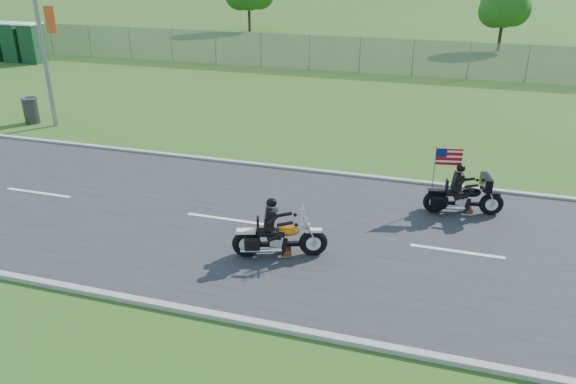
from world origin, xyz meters
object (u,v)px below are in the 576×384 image
(porta_toilet_b, at_px, (14,43))
(motorcycle_lead, at_px, (278,238))
(trash_can, at_px, (31,111))
(motorcycle_follow, at_px, (463,197))
(porta_toilet_a, at_px, (33,44))

(porta_toilet_b, xyz_separation_m, motorcycle_lead, (23.34, -18.40, -0.66))
(motorcycle_lead, relative_size, trash_can, 2.15)
(motorcycle_lead, bearing_deg, porta_toilet_b, 122.70)
(porta_toilet_b, bearing_deg, motorcycle_follow, -28.24)
(porta_toilet_a, bearing_deg, porta_toilet_b, 180.00)
(porta_toilet_b, distance_m, motorcycle_lead, 29.73)
(motorcycle_follow, height_order, trash_can, motorcycle_follow)
(motorcycle_lead, relative_size, motorcycle_follow, 1.02)
(porta_toilet_a, distance_m, trash_can, 14.08)
(porta_toilet_b, height_order, motorcycle_follow, porta_toilet_b)
(porta_toilet_a, height_order, motorcycle_follow, porta_toilet_a)
(motorcycle_follow, bearing_deg, trash_can, 156.70)
(porta_toilet_b, distance_m, motorcycle_follow, 31.18)
(porta_toilet_b, distance_m, trash_can, 15.00)
(trash_can, bearing_deg, porta_toilet_a, 128.85)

